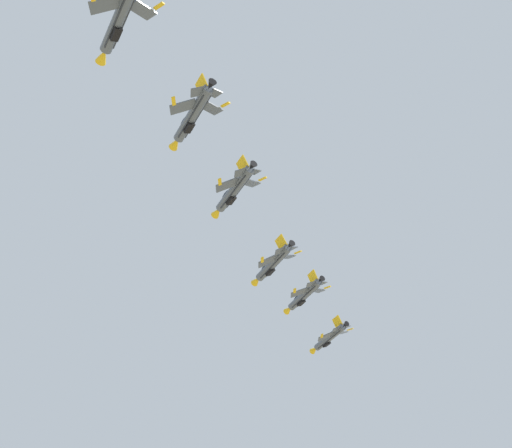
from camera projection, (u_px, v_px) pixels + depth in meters
The scene contains 6 objects.
fighter_jet_lead at pixel (329, 338), 166.17m from camera, with size 11.87×13.23×5.17m.
fighter_jet_left_wing at pixel (304, 295), 151.98m from camera, with size 11.95×13.23×4.98m.
fighter_jet_right_wing at pixel (273, 264), 135.56m from camera, with size 11.76×13.23×5.37m.
fighter_jet_left_outer at pixel (234, 190), 120.74m from camera, with size 11.82×13.23×5.25m.
fighter_jet_right_outer at pixel (192, 116), 107.28m from camera, with size 11.91×13.23×5.06m.
fighter_jet_trail_slot at pixel (119, 19), 89.77m from camera, with size 11.90×13.23×5.08m.
Camera 1 is at (-2.15, -7.07, 1.90)m, focal length 47.21 mm.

